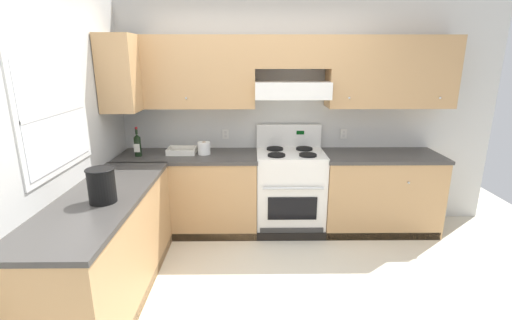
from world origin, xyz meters
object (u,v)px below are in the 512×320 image
at_px(stove, 290,190).
at_px(paper_towel_roll, 204,148).
at_px(bowl, 182,151).
at_px(bucket, 102,185).
at_px(wine_bottle, 138,145).

bearing_deg(stove, paper_towel_roll, 179.27).
bearing_deg(bowl, bucket, -102.80).
xyz_separation_m(stove, wine_bottle, (-1.68, -0.06, 0.56)).
distance_m(stove, bowl, 1.31).
bearing_deg(paper_towel_roll, bowl, 171.71).
relative_size(stove, bowl, 3.80).
bearing_deg(bowl, paper_towel_roll, -8.29).
distance_m(stove, bucket, 2.15).
bearing_deg(bowl, stove, -2.32).
xyz_separation_m(wine_bottle, bucket, (0.13, -1.32, 0.01)).
bearing_deg(wine_bottle, bucket, -84.24).
bearing_deg(bucket, bowl, 77.20).
relative_size(stove, bucket, 4.57).
height_order(wine_bottle, bowl, wine_bottle).
xyz_separation_m(stove, bucket, (-1.55, -1.38, 0.57)).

